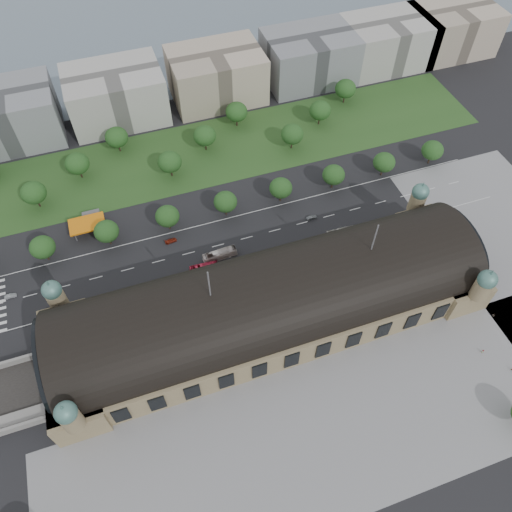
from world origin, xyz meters
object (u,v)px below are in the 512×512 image
object	(u,v)px
petrol_station	(90,220)
parked_car_2	(108,303)
traffic_car_1	(10,296)
bus_west	(204,268)
traffic_car_3	(171,241)
traffic_car_2	(53,309)
pedestrian_1	(512,369)
parked_car_1	(103,305)
parked_car_6	(133,296)
traffic_car_5	(312,218)
parked_car_3	(141,302)
parked_car_5	(151,291)
pedestrian_0	(483,351)
bus_mid	(220,255)
pedestrian_2	(494,315)
parked_car_4	(97,315)
parked_car_0	(75,312)
bus_east	(341,233)

from	to	relation	value
petrol_station	parked_car_2	bearing A→B (deg)	-89.36
traffic_car_1	bus_west	distance (m)	71.26
traffic_car_3	parked_car_2	xyz separation A→B (m)	(-28.29, -20.95, 0.06)
traffic_car_2	pedestrian_1	size ratio (longest dim) A/B	3.58
parked_car_1	parked_car_6	bearing A→B (deg)	59.35
traffic_car_5	parked_car_3	size ratio (longest dim) A/B	1.04
parked_car_6	parked_car_1	bearing A→B (deg)	-121.51
parked_car_2	parked_car_3	size ratio (longest dim) A/B	1.22
parked_car_1	pedestrian_1	size ratio (longest dim) A/B	3.31
parked_car_5	traffic_car_3	bearing A→B (deg)	122.43
traffic_car_1	pedestrian_0	xyz separation A→B (m)	(150.19, -75.59, 0.16)
bus_mid	pedestrian_1	size ratio (longest dim) A/B	8.33
traffic_car_2	bus_mid	world-z (taller)	bus_mid
traffic_car_5	parked_car_1	bearing A→B (deg)	98.56
pedestrian_2	parked_car_4	bearing A→B (deg)	40.62
parked_car_6	parked_car_2	bearing A→B (deg)	-124.25
traffic_car_1	pedestrian_1	xyz separation A→B (m)	(155.57, -84.23, 0.14)
parked_car_5	bus_mid	bearing A→B (deg)	76.57
parked_car_3	parked_car_5	xyz separation A→B (m)	(4.53, 3.60, -0.04)
parked_car_4	traffic_car_3	bearing A→B (deg)	94.64
traffic_car_2	pedestrian_1	xyz separation A→B (m)	(141.45, -73.21, 0.00)
traffic_car_1	parked_car_5	world-z (taller)	parked_car_5
traffic_car_3	traffic_car_5	distance (m)	58.24
traffic_car_1	parked_car_2	bearing A→B (deg)	-114.52
bus_mid	petrol_station	bearing A→B (deg)	50.21
parked_car_0	pedestrian_1	world-z (taller)	pedestrian_1
traffic_car_1	parked_car_1	xyz separation A→B (m)	(31.55, -15.14, 0.07)
traffic_car_2	bus_east	xyz separation A→B (m)	(112.53, -1.59, 0.85)
traffic_car_3	traffic_car_1	bearing A→B (deg)	89.22
bus_mid	pedestrian_0	world-z (taller)	bus_mid
traffic_car_1	traffic_car_2	distance (m)	17.91
pedestrian_0	petrol_station	bearing A→B (deg)	137.87
parked_car_5	bus_east	size ratio (longest dim) A/B	0.41
traffic_car_2	parked_car_3	distance (m)	31.41
bus_mid	bus_east	distance (m)	49.16
parked_car_5	traffic_car_5	bearing A→B (deg)	74.04
parked_car_6	bus_mid	distance (m)	35.90
petrol_station	traffic_car_2	xyz separation A→B (m)	(-18.62, -36.69, -2.14)
traffic_car_2	parked_car_0	world-z (taller)	traffic_car_2
parked_car_1	bus_west	xyz separation A→B (m)	(38.80, 3.81, 0.79)
traffic_car_1	parked_car_6	xyz separation A→B (m)	(42.55, -14.61, 0.11)
traffic_car_3	parked_car_4	bearing A→B (deg)	120.81
bus_east	pedestrian_2	bearing A→B (deg)	-142.55
traffic_car_5	parked_car_3	world-z (taller)	traffic_car_5
parked_car_3	bus_mid	xyz separation A→B (m)	(33.05, 10.60, 1.16)
traffic_car_5	parked_car_4	distance (m)	92.13
parked_car_3	pedestrian_0	distance (m)	120.09
parked_car_5	traffic_car_2	bearing A→B (deg)	-123.07
parked_car_6	pedestrian_0	size ratio (longest dim) A/B	3.25
bus_west	parked_car_2	bearing A→B (deg)	98.25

